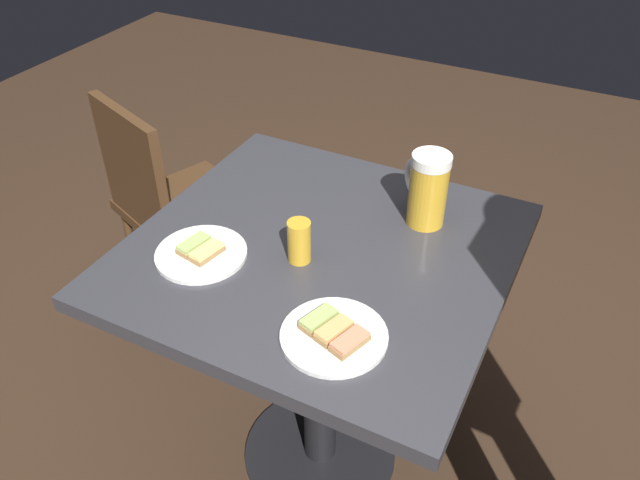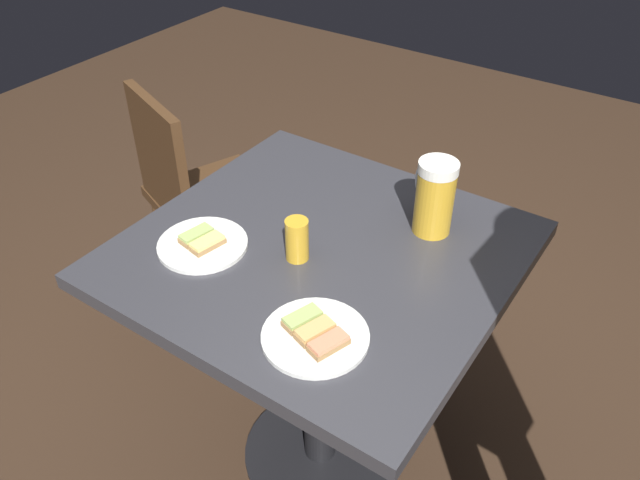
{
  "view_description": "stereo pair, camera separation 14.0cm",
  "coord_description": "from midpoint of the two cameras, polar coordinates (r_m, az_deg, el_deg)",
  "views": [
    {
      "loc": [
        -0.99,
        -0.5,
        1.64
      ],
      "look_at": [
        0.0,
        0.0,
        0.79
      ],
      "focal_mm": 35.76,
      "sensor_mm": 36.0,
      "label": 1
    },
    {
      "loc": [
        -0.92,
        -0.62,
        1.64
      ],
      "look_at": [
        0.0,
        0.0,
        0.79
      ],
      "focal_mm": 35.76,
      "sensor_mm": 36.0,
      "label": 2
    }
  ],
  "objects": [
    {
      "name": "cafe_chair",
      "position": [
        2.1,
        -15.01,
        3.27
      ],
      "size": [
        0.49,
        0.49,
        0.85
      ],
      "rotation": [
        0.0,
        0.0,
        -1.94
      ],
      "color": "#472D19",
      "rests_on": "ground_plane"
    },
    {
      "name": "beer_glass_small",
      "position": [
        1.35,
        -4.84,
        -0.24
      ],
      "size": [
        0.05,
        0.05,
        0.1
      ],
      "primitive_type": "cylinder",
      "color": "gold",
      "rests_on": "cafe_table"
    },
    {
      "name": "beer_mug",
      "position": [
        1.45,
        6.86,
        4.49
      ],
      "size": [
        0.12,
        0.13,
        0.18
      ],
      "color": "gold",
      "rests_on": "cafe_table"
    },
    {
      "name": "plate_near",
      "position": [
        1.2,
        -2.11,
        -8.59
      ],
      "size": [
        0.2,
        0.2,
        0.03
      ],
      "color": "white",
      "rests_on": "cafe_table"
    },
    {
      "name": "plate_far",
      "position": [
        1.42,
        -13.39,
        -1.21
      ],
      "size": [
        0.2,
        0.2,
        0.03
      ],
      "color": "white",
      "rests_on": "cafe_table"
    },
    {
      "name": "ground_plane",
      "position": [
        1.98,
        -2.13,
        -18.55
      ],
      "size": [
        6.0,
        6.0,
        0.0
      ],
      "primitive_type": "plane",
      "color": "#382619"
    },
    {
      "name": "cafe_table",
      "position": [
        1.51,
        -2.66,
        -5.38
      ],
      "size": [
        0.78,
        0.81,
        0.77
      ],
      "color": "black",
      "rests_on": "ground_plane"
    }
  ]
}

